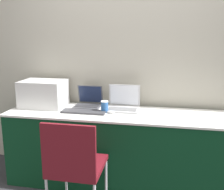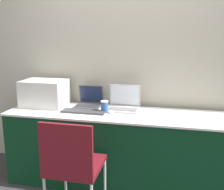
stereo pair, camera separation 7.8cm
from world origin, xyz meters
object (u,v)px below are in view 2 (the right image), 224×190
laptop_right (123,104)px  coffee_cup (105,106)px  external_keyboard (84,111)px  mouse (111,112)px  laptop_left (89,102)px  chair (73,162)px  printer (45,92)px

laptop_right → coffee_cup: laptop_right is taller
laptop_right → coffee_cup: 0.23m
external_keyboard → coffee_cup: (0.21, 0.06, 0.05)m
laptop_right → mouse: size_ratio=4.66×
laptop_right → mouse: (-0.10, -0.19, -0.04)m
laptop_right → laptop_left: bearing=173.9°
laptop_left → chair: 0.91m
printer → external_keyboard: size_ratio=1.03×
coffee_cup → mouse: bearing=-26.2°
external_keyboard → laptop_left: bearing=94.4°
laptop_left → external_keyboard: bearing=-85.6°
printer → laptop_left: size_ratio=1.65×
mouse → chair: chair is taller
laptop_right → chair: laptop_right is taller
external_keyboard → mouse: mouse is taller
coffee_cup → mouse: size_ratio=1.63×
laptop_left → laptop_right: laptop_right is taller
laptop_right → printer: bearing=-176.5°
laptop_right → mouse: laptop_right is taller
laptop_left → laptop_right: size_ratio=0.84×
external_keyboard → mouse: (0.29, 0.02, 0.01)m
coffee_cup → chair: 0.74m
laptop_right → chair: bearing=-109.4°
printer → laptop_right: bearing=3.5°
laptop_left → laptop_right: 0.41m
external_keyboard → coffee_cup: 0.23m
laptop_left → coffee_cup: size_ratio=2.41×
laptop_right → external_keyboard: bearing=-151.7°
printer → coffee_cup: printer is taller
printer → laptop_right: (0.90, 0.05, -0.10)m
coffee_cup → printer: bearing=172.7°
coffee_cup → chair: chair is taller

